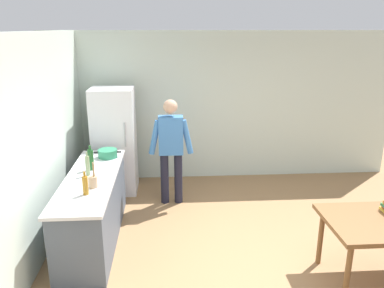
% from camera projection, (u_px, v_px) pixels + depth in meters
% --- Properties ---
extents(ground_plane, '(14.00, 14.00, 0.00)m').
position_uv_depth(ground_plane, '(254.00, 268.00, 4.51)').
color(ground_plane, '#936D47').
extents(wall_back, '(6.40, 0.12, 2.70)m').
position_uv_depth(wall_back, '(221.00, 106.00, 6.97)').
color(wall_back, silver).
rests_on(wall_back, ground_plane).
extents(wall_left, '(0.12, 5.60, 2.70)m').
position_uv_depth(wall_left, '(22.00, 160.00, 4.14)').
color(wall_left, silver).
rests_on(wall_left, ground_plane).
extents(kitchen_counter, '(0.64, 2.20, 0.90)m').
position_uv_depth(kitchen_counter, '(93.00, 208.00, 5.01)').
color(kitchen_counter, '#4C5666').
rests_on(kitchen_counter, ground_plane).
extents(refrigerator, '(0.70, 0.67, 1.80)m').
position_uv_depth(refrigerator, '(115.00, 141.00, 6.41)').
color(refrigerator, white).
rests_on(refrigerator, ground_plane).
extents(person, '(0.70, 0.22, 1.70)m').
position_uv_depth(person, '(171.00, 145.00, 5.92)').
color(person, '#1E1E2D').
rests_on(person, ground_plane).
extents(cooking_pot, '(0.40, 0.28, 0.12)m').
position_uv_depth(cooking_pot, '(108.00, 153.00, 5.59)').
color(cooking_pot, '#2D845B').
rests_on(cooking_pot, kitchen_counter).
extents(utensil_jar, '(0.11, 0.11, 0.32)m').
position_uv_depth(utensil_jar, '(93.00, 181.00, 4.53)').
color(utensil_jar, tan).
rests_on(utensil_jar, kitchen_counter).
extents(bottle_wine_green, '(0.08, 0.08, 0.34)m').
position_uv_depth(bottle_wine_green, '(91.00, 159.00, 5.08)').
color(bottle_wine_green, '#1E5123').
rests_on(bottle_wine_green, kitchen_counter).
extents(bottle_vinegar_tall, '(0.06, 0.06, 0.32)m').
position_uv_depth(bottle_vinegar_tall, '(88.00, 166.00, 4.88)').
color(bottle_vinegar_tall, gray).
rests_on(bottle_vinegar_tall, kitchen_counter).
extents(bottle_oil_amber, '(0.06, 0.06, 0.28)m').
position_uv_depth(bottle_oil_amber, '(85.00, 185.00, 4.32)').
color(bottle_oil_amber, '#996619').
rests_on(bottle_oil_amber, kitchen_counter).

